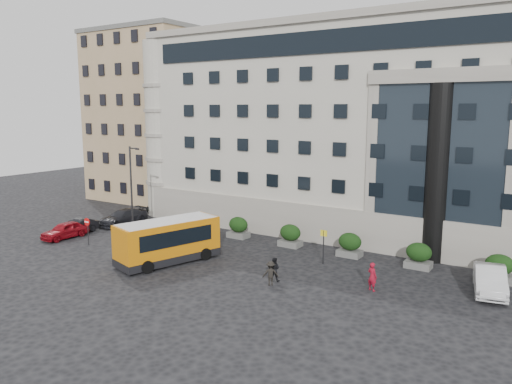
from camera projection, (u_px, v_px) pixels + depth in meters
ground at (222, 269)px, 35.24m from camera, size 120.00×120.00×0.00m
civic_building at (405, 131)px, 48.75m from camera, size 44.00×24.00×18.00m
entrance_column at (438, 174)px, 36.26m from camera, size 1.80×1.80×13.00m
apartment_near at (163, 118)px, 62.99m from camera, size 14.00×14.00×20.00m
apartment_far at (228, 110)px, 79.34m from camera, size 13.00×13.00×22.00m
hedge_a at (238, 227)px, 43.68m from camera, size 1.80×1.26×1.84m
hedge_b at (290, 235)px, 40.90m from camera, size 1.80×1.26×1.84m
hedge_c at (350, 245)px, 38.11m from camera, size 1.80×1.26×1.84m
hedge_d at (419, 255)px, 35.33m from camera, size 1.80×1.26×1.84m
hedge_e at (499, 268)px, 32.54m from camera, size 1.80×1.26×1.84m
street_lamp at (132, 188)px, 43.39m from camera, size 1.16×0.18×8.00m
bus_stop_sign at (324, 241)px, 36.14m from camera, size 0.50×0.08×2.52m
no_entry_sign at (87, 226)px, 41.06m from camera, size 0.64×0.16×2.32m
minibus at (168, 239)px, 36.50m from camera, size 4.73×8.02×3.17m
red_truck at (221, 192)px, 57.68m from camera, size 3.23×6.04×3.12m
parked_car_a at (65, 230)px, 43.52m from camera, size 1.76×4.24×1.44m
parked_car_b at (77, 227)px, 45.06m from camera, size 1.62×4.03×1.30m
parked_car_c at (123, 217)px, 48.61m from camera, size 2.47×5.24×1.48m
parked_car_d at (167, 205)px, 54.79m from camera, size 3.14×5.67×1.50m
white_taxi at (490, 280)px, 30.60m from camera, size 2.73×5.25×1.65m
pedestrian_a at (372, 277)px, 30.94m from camera, size 0.78×0.65×1.81m
pedestrian_b at (274, 269)px, 32.71m from camera, size 0.92×0.81×1.60m
pedestrian_c at (271, 273)px, 31.88m from camera, size 1.19×1.07×1.60m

